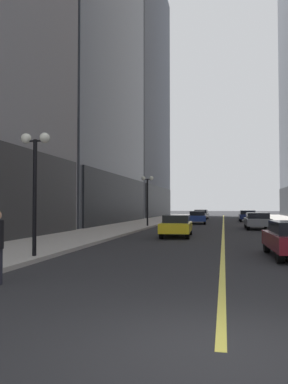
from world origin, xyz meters
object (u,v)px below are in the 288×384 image
(car_grey, at_px, (257,220))
(street_lamp_left_near, at_px, (35,166))
(car_silver, at_px, (201,214))
(street_lamp_left_far, at_px, (147,190))
(car_blue, at_px, (197,217))
(car_navy, at_px, (247,216))
(car_yellow, at_px, (177,225))

(car_grey, height_order, street_lamp_left_near, street_lamp_left_near)
(street_lamp_left_near, bearing_deg, car_silver, 85.39)
(street_lamp_left_far, bearing_deg, car_blue, 65.16)
(car_navy, height_order, street_lamp_left_near, street_lamp_left_near)
(street_lamp_left_near, bearing_deg, car_yellow, 71.87)
(car_yellow, distance_m, street_lamp_left_far, 10.47)
(car_yellow, relative_size, car_navy, 1.12)
(street_lamp_left_far, bearing_deg, car_yellow, -69.02)
(car_navy, bearing_deg, car_blue, -130.06)
(car_blue, bearing_deg, car_grey, -58.71)
(car_blue, height_order, car_navy, same)
(car_silver, distance_m, street_lamp_left_far, 21.63)
(car_navy, distance_m, street_lamp_left_near, 36.39)
(car_silver, relative_size, street_lamp_left_near, 0.94)
(car_navy, height_order, car_silver, same)
(street_lamp_left_near, bearing_deg, car_blue, 82.57)
(car_grey, xyz_separation_m, street_lamp_left_near, (-9.06, -19.93, 2.54))
(car_silver, xyz_separation_m, street_lamp_left_far, (-3.37, -21.21, 2.54))
(car_yellow, height_order, car_silver, same)
(car_grey, height_order, car_blue, same)
(street_lamp_left_near, xyz_separation_m, street_lamp_left_far, (0.00, 20.60, 0.00))
(car_blue, bearing_deg, car_navy, 49.94)
(car_blue, height_order, street_lamp_left_near, street_lamp_left_near)
(car_yellow, distance_m, car_grey, 10.35)
(car_navy, bearing_deg, street_lamp_left_near, -104.62)
(car_blue, relative_size, street_lamp_left_near, 1.04)
(car_blue, height_order, street_lamp_left_far, street_lamp_left_far)
(car_blue, bearing_deg, street_lamp_left_far, -114.84)
(car_yellow, relative_size, street_lamp_left_far, 1.02)
(car_yellow, bearing_deg, car_silver, 90.49)
(car_grey, height_order, street_lamp_left_far, street_lamp_left_far)
(car_grey, relative_size, car_navy, 1.07)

